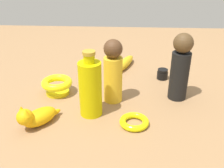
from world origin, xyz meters
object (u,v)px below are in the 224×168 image
Objects in this scene: person_figure_child at (113,72)px; cat_figurine at (36,116)px; bangle at (134,122)px; bottle_tall at (90,88)px; banana at (125,63)px; nail_polish_jar at (162,74)px; bowl at (57,85)px; person_figure_adult at (180,67)px.

person_figure_child is 0.31m from cat_figurine.
bottle_tall is (0.15, -0.06, 0.09)m from bangle.
banana is 0.56m from cat_figurine.
bottle_tall reaches higher than nail_polish_jar.
banana is (-0.26, -0.27, -0.02)m from bowl.
bowl is 0.50× the size of person_figure_child.
cat_figurine reaches higher than bowl.
cat_figurine is (0.24, 0.18, -0.08)m from person_figure_child.
bangle is 0.18m from bottle_tall.
bowl reaches higher than nail_polish_jar.
nail_polish_jar is (-0.43, -0.16, -0.02)m from bowl.
bangle is at bearing 48.01° from person_figure_adult.
banana is (0.04, -0.46, 0.01)m from bangle.
bottle_tall is 1.74× the size of cat_figurine.
person_figure_adult reaches higher than bangle.
bangle is 2.03× the size of nail_polish_jar.
banana is 1.48× the size of cat_figurine.
nail_polish_jar is at bearing -136.89° from person_figure_child.
person_figure_adult is 0.20m from nail_polish_jar.
cat_figurine is at bearing 39.63° from nail_polish_jar.
banana is (0.17, -0.11, -0.00)m from nail_polish_jar.
bottle_tall is (0.28, 0.29, 0.08)m from nail_polish_jar.
banana is (-0.04, -0.31, -0.10)m from person_figure_child.
person_figure_adult is (-0.47, 0.00, 0.09)m from bowl.
bowl is 0.47× the size of person_figure_adult.
person_figure_child is (0.08, -0.15, 0.11)m from bangle.
person_figure_adult is 0.34m from bottle_tall.
nail_polish_jar is 0.24× the size of banana.
bowl is 2.51× the size of nail_polish_jar.
banana is at bearing -120.02° from cat_figurine.
person_figure_child reaches higher than bangle.
bangle is 0.37m from nail_polish_jar.
banana is at bearing -97.42° from person_figure_child.
banana is (0.21, -0.28, -0.11)m from person_figure_adult.
bowl is 0.52× the size of bottle_tall.
banana is at bearing -53.34° from person_figure_adult.
bottle_tall is (0.07, 0.10, -0.02)m from person_figure_child.
bottle_tall is 0.20m from cat_figurine.
person_figure_adult is 2.63× the size of bangle.
person_figure_child is 0.30m from nail_polish_jar.
person_figure_adult is at bearing -131.99° from bangle.
bangle is 0.46m from banana.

